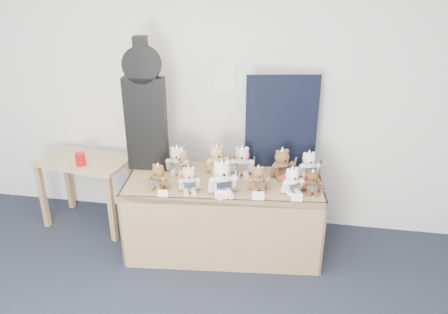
% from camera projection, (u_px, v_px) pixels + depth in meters
% --- Properties ---
extents(room_shell, '(6.00, 6.00, 6.00)m').
position_uv_depth(room_shell, '(224.00, 79.00, 4.03)').
color(room_shell, white).
rests_on(room_shell, floor).
extents(display_table, '(1.76, 0.88, 0.71)m').
position_uv_depth(display_table, '(223.00, 199.00, 3.80)').
color(display_table, olive).
rests_on(display_table, floor).
extents(side_table, '(0.92, 0.60, 0.71)m').
position_uv_depth(side_table, '(85.00, 171.00, 4.24)').
color(side_table, tan).
rests_on(side_table, floor).
extents(guitar_case, '(0.37, 0.13, 1.19)m').
position_uv_depth(guitar_case, '(145.00, 108.00, 3.78)').
color(guitar_case, black).
rests_on(guitar_case, display_table).
extents(navy_board, '(0.64, 0.14, 0.86)m').
position_uv_depth(navy_board, '(281.00, 122.00, 3.88)').
color(navy_board, black).
rests_on(navy_board, display_table).
extents(red_cup, '(0.09, 0.09, 0.12)m').
position_uv_depth(red_cup, '(80.00, 159.00, 4.04)').
color(red_cup, '#B30B0D').
rests_on(red_cup, side_table).
extents(teddy_front_far_left, '(0.20, 0.18, 0.24)m').
position_uv_depth(teddy_front_far_left, '(158.00, 177.00, 3.63)').
color(teddy_front_far_left, brown).
rests_on(teddy_front_far_left, display_table).
extents(teddy_front_left, '(0.21, 0.19, 0.25)m').
position_uv_depth(teddy_front_left, '(189.00, 180.00, 3.57)').
color(teddy_front_left, beige).
rests_on(teddy_front_left, display_table).
extents(teddy_front_centre, '(0.27, 0.26, 0.33)m').
position_uv_depth(teddy_front_centre, '(222.00, 179.00, 3.53)').
color(teddy_front_centre, white).
rests_on(teddy_front_centre, display_table).
extents(teddy_front_right, '(0.20, 0.18, 0.24)m').
position_uv_depth(teddy_front_right, '(258.00, 179.00, 3.60)').
color(teddy_front_right, '#905A36').
rests_on(teddy_front_right, display_table).
extents(teddy_front_far_right, '(0.21, 0.21, 0.26)m').
position_uv_depth(teddy_front_far_right, '(292.00, 182.00, 3.54)').
color(teddy_front_far_right, white).
rests_on(teddy_front_far_right, display_table).
extents(teddy_front_end, '(0.19, 0.16, 0.22)m').
position_uv_depth(teddy_front_end, '(312.00, 182.00, 3.56)').
color(teddy_front_end, brown).
rests_on(teddy_front_end, display_table).
extents(teddy_back_left, '(0.23, 0.20, 0.28)m').
position_uv_depth(teddy_back_left, '(177.00, 161.00, 3.89)').
color(teddy_back_left, beige).
rests_on(teddy_back_left, display_table).
extents(teddy_back_centre_left, '(0.25, 0.24, 0.30)m').
position_uv_depth(teddy_back_centre_left, '(217.00, 160.00, 3.89)').
color(teddy_back_centre_left, tan).
rests_on(teddy_back_centre_left, display_table).
extents(teddy_back_centre_right, '(0.25, 0.21, 0.30)m').
position_uv_depth(teddy_back_centre_right, '(242.00, 162.00, 3.86)').
color(teddy_back_centre_right, beige).
rests_on(teddy_back_centre_right, display_table).
extents(teddy_back_right, '(0.25, 0.24, 0.30)m').
position_uv_depth(teddy_back_right, '(282.00, 165.00, 3.80)').
color(teddy_back_right, brown).
rests_on(teddy_back_right, display_table).
extents(teddy_back_end, '(0.22, 0.20, 0.27)m').
position_uv_depth(teddy_back_end, '(309.00, 166.00, 3.81)').
color(teddy_back_end, white).
rests_on(teddy_back_end, display_table).
extents(teddy_back_far_left, '(0.21, 0.19, 0.25)m').
position_uv_depth(teddy_back_far_left, '(183.00, 162.00, 3.89)').
color(teddy_back_far_left, olive).
rests_on(teddy_back_far_left, display_table).
extents(entry_card_a, '(0.08, 0.03, 0.06)m').
position_uv_depth(entry_card_a, '(163.00, 193.00, 3.51)').
color(entry_card_a, white).
rests_on(entry_card_a, display_table).
extents(entry_card_b, '(0.10, 0.03, 0.07)m').
position_uv_depth(entry_card_b, '(221.00, 195.00, 3.47)').
color(entry_card_b, white).
rests_on(entry_card_b, display_table).
extents(entry_card_c, '(0.10, 0.03, 0.07)m').
position_uv_depth(entry_card_c, '(258.00, 196.00, 3.46)').
color(entry_card_c, white).
rests_on(entry_card_c, display_table).
extents(entry_card_d, '(0.09, 0.03, 0.06)m').
position_uv_depth(entry_card_d, '(297.00, 197.00, 3.44)').
color(entry_card_d, white).
rests_on(entry_card_d, display_table).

